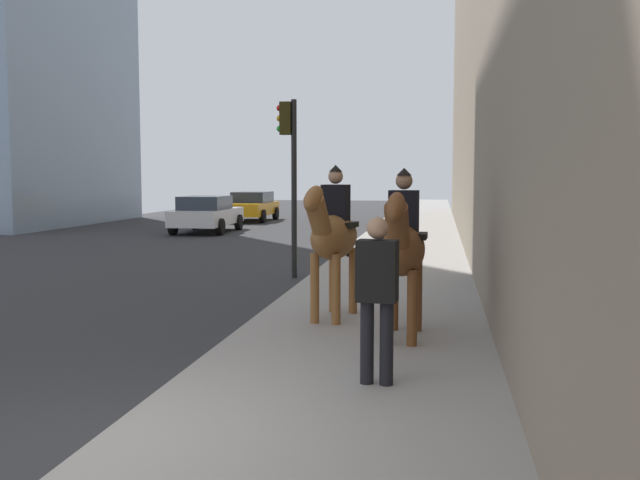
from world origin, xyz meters
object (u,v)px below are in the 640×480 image
object	(u,v)px
mounted_horse_far	(402,247)
mounted_horse_near	(333,234)
car_mid_lane	(207,213)
traffic_light_near_curb	(290,159)
pedestrian_greeting	(377,289)
car_near_lane	(252,206)

from	to	relation	value
mounted_horse_far	mounted_horse_near	bearing A→B (deg)	-135.10
mounted_horse_near	car_mid_lane	bearing A→B (deg)	-147.50
mounted_horse_near	car_mid_lane	world-z (taller)	mounted_horse_near
traffic_light_near_curb	pedestrian_greeting	bearing A→B (deg)	-162.59
mounted_horse_near	car_near_lane	size ratio (longest dim) A/B	0.50
mounted_horse_far	traffic_light_near_curb	xyz separation A→B (m)	(6.14, 2.74, 1.26)
mounted_horse_near	traffic_light_near_curb	size ratio (longest dim) A/B	0.59
mounted_horse_far	pedestrian_greeting	world-z (taller)	mounted_horse_far
pedestrian_greeting	traffic_light_near_curb	distance (m)	8.79
car_mid_lane	traffic_light_near_curb	distance (m)	13.46
car_mid_lane	pedestrian_greeting	bearing A→B (deg)	-158.95
mounted_horse_near	mounted_horse_far	size ratio (longest dim) A/B	1.03
mounted_horse_far	traffic_light_near_curb	world-z (taller)	traffic_light_near_curb
pedestrian_greeting	car_mid_lane	bearing A→B (deg)	28.26
car_near_lane	pedestrian_greeting	bearing A→B (deg)	16.83
pedestrian_greeting	traffic_light_near_curb	size ratio (longest dim) A/B	0.44
pedestrian_greeting	car_near_lane	bearing A→B (deg)	22.84
car_mid_lane	traffic_light_near_curb	bearing A→B (deg)	-155.61
car_near_lane	car_mid_lane	distance (m)	7.31
pedestrian_greeting	car_mid_lane	xyz separation A→B (m)	(20.26, 8.41, -0.34)
car_near_lane	traffic_light_near_curb	world-z (taller)	traffic_light_near_curb
mounted_horse_near	pedestrian_greeting	world-z (taller)	mounted_horse_near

